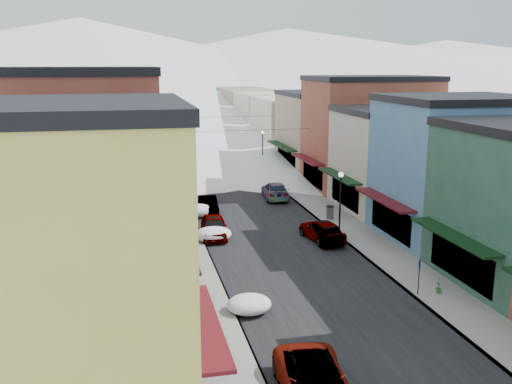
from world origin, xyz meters
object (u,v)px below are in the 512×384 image
streetlamp_near (340,195)px  car_green_sedan (324,233)px  trash_can (330,212)px  car_dark_hatch (208,205)px  car_silver_sedan (214,227)px  car_white_suv (315,383)px

streetlamp_near → car_green_sedan: bearing=-137.7°
trash_can → car_green_sedan: bearing=-113.9°
trash_can → streetlamp_near: streetlamp_near is taller
trash_can → streetlamp_near: size_ratio=0.23×
car_green_sedan → trash_can: bearing=-114.1°
car_dark_hatch → trash_can: (9.46, -4.76, 0.01)m
car_silver_sedan → car_green_sedan: size_ratio=1.11×
car_dark_hatch → car_green_sedan: bearing=-53.7°
car_dark_hatch → trash_can: 10.59m
car_white_suv → car_green_sedan: car_white_suv is taller
car_white_suv → streetlamp_near: size_ratio=1.20×
car_white_suv → car_dark_hatch: size_ratio=1.34×
car_silver_sedan → car_dark_hatch: bearing=91.0°
car_white_suv → car_silver_sedan: bearing=97.2°
car_white_suv → car_dark_hatch: 29.25m
car_silver_sedan → streetlamp_near: (9.41, -1.42, 2.30)m
car_silver_sedan → streetlamp_near: bearing=-2.8°
car_silver_sedan → car_dark_hatch: 7.27m
car_silver_sedan → car_dark_hatch: car_silver_sedan is taller
car_dark_hatch → car_silver_sedan: bearing=-92.7°
car_dark_hatch → car_green_sedan: size_ratio=0.99×
car_green_sedan → car_silver_sedan: bearing=-22.1°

